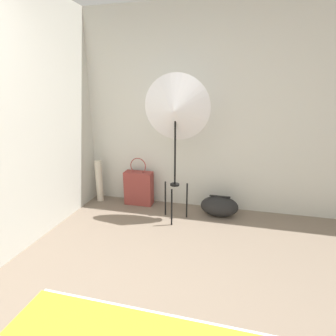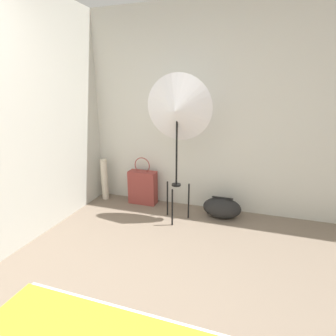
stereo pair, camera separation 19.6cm
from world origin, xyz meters
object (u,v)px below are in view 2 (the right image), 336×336
at_px(tote_bag, 143,187).
at_px(duffel_bag, 222,208).
at_px(photo_umbrella, 177,110).
at_px(paper_roll, 105,179).

relative_size(tote_bag, duffel_bag, 1.42).
bearing_deg(photo_umbrella, duffel_bag, 22.35).
bearing_deg(tote_bag, paper_roll, -177.49).
bearing_deg(duffel_bag, paper_roll, 177.04).
bearing_deg(duffel_bag, photo_umbrella, -157.65).
xyz_separation_m(duffel_bag, paper_roll, (-1.73, 0.09, 0.17)).
relative_size(photo_umbrella, duffel_bag, 3.67).
height_order(photo_umbrella, duffel_bag, photo_umbrella).
relative_size(photo_umbrella, paper_roll, 2.90).
distance_m(photo_umbrella, duffel_bag, 1.35).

